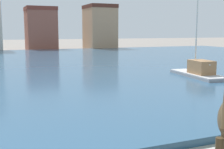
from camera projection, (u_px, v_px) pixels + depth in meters
name	position (u px, v px, depth m)	size (l,w,h in m)	color
harbor_water	(40.00, 65.00, 34.43)	(89.33, 53.47, 0.41)	#2D5170
sailboat_grey	(195.00, 74.00, 24.89)	(2.52, 7.00, 7.44)	#939399
townhouse_narrow_midrow	(41.00, 29.00, 64.51)	(6.29, 6.47, 9.16)	#8E5142
townhouse_tall_gabled	(100.00, 27.00, 66.95)	(5.98, 7.45, 9.79)	tan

